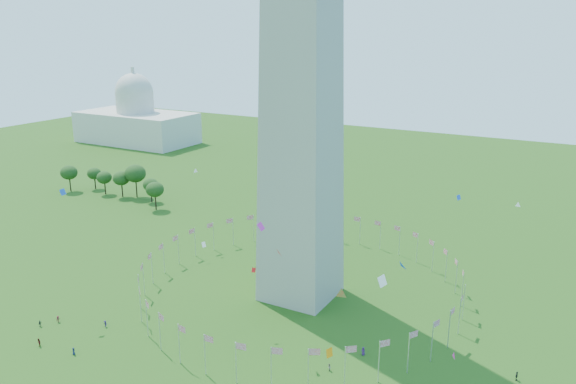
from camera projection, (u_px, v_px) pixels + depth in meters
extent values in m
cylinder|color=silver|center=(460.00, 316.00, 124.54)|extent=(0.24, 0.24, 9.00)
cylinder|color=silver|center=(464.00, 303.00, 130.64)|extent=(0.24, 0.24, 9.00)
cylinder|color=silver|center=(462.00, 290.00, 137.13)|extent=(0.24, 0.24, 9.00)
cylinder|color=silver|center=(456.00, 277.00, 143.81)|extent=(0.24, 0.24, 9.00)
cylinder|color=silver|center=(446.00, 266.00, 150.47)|extent=(0.24, 0.24, 9.00)
cylinder|color=silver|center=(433.00, 257.00, 156.91)|extent=(0.24, 0.24, 9.00)
cylinder|color=silver|center=(417.00, 248.00, 162.93)|extent=(0.24, 0.24, 9.00)
cylinder|color=silver|center=(399.00, 241.00, 168.36)|extent=(0.24, 0.24, 9.00)
cylinder|color=silver|center=(380.00, 235.00, 173.03)|extent=(0.24, 0.24, 9.00)
cylinder|color=silver|center=(360.00, 231.00, 176.79)|extent=(0.24, 0.24, 9.00)
cylinder|color=silver|center=(339.00, 228.00, 179.53)|extent=(0.24, 0.24, 9.00)
cylinder|color=silver|center=(318.00, 226.00, 181.17)|extent=(0.24, 0.24, 9.00)
cylinder|color=silver|center=(296.00, 226.00, 181.66)|extent=(0.24, 0.24, 9.00)
cylinder|color=silver|center=(275.00, 226.00, 180.99)|extent=(0.24, 0.24, 9.00)
cylinder|color=silver|center=(254.00, 228.00, 179.16)|extent=(0.24, 0.24, 9.00)
cylinder|color=silver|center=(233.00, 232.00, 176.25)|extent=(0.24, 0.24, 9.00)
cylinder|color=silver|center=(214.00, 236.00, 172.33)|extent=(0.24, 0.24, 9.00)
cylinder|color=silver|center=(195.00, 242.00, 167.54)|extent=(0.24, 0.24, 9.00)
cylinder|color=silver|center=(178.00, 249.00, 162.00)|extent=(0.24, 0.24, 9.00)
cylinder|color=silver|center=(164.00, 258.00, 155.89)|extent=(0.24, 0.24, 9.00)
cylinder|color=silver|center=(152.00, 268.00, 149.41)|extent=(0.24, 0.24, 9.00)
cylinder|color=silver|center=(144.00, 279.00, 142.73)|extent=(0.24, 0.24, 9.00)
cylinder|color=silver|center=(140.00, 292.00, 136.07)|extent=(0.24, 0.24, 9.00)
cylinder|color=silver|center=(140.00, 305.00, 129.63)|extent=(0.24, 0.24, 9.00)
cylinder|color=silver|center=(147.00, 318.00, 123.61)|extent=(0.24, 0.24, 9.00)
cylinder|color=silver|center=(160.00, 331.00, 118.18)|extent=(0.24, 0.24, 9.00)
cylinder|color=silver|center=(179.00, 344.00, 113.51)|extent=(0.24, 0.24, 9.00)
cylinder|color=silver|center=(205.00, 355.00, 109.75)|extent=(0.24, 0.24, 9.00)
cylinder|color=silver|center=(236.00, 363.00, 107.01)|extent=(0.24, 0.24, 9.00)
cylinder|color=silver|center=(271.00, 368.00, 105.36)|extent=(0.24, 0.24, 9.00)
cylinder|color=silver|center=(308.00, 370.00, 104.87)|extent=(0.24, 0.24, 9.00)
cylinder|color=silver|center=(345.00, 368.00, 105.55)|extent=(0.24, 0.24, 9.00)
cylinder|color=silver|center=(379.00, 362.00, 107.37)|extent=(0.24, 0.24, 9.00)
cylinder|color=silver|center=(408.00, 353.00, 110.29)|extent=(0.24, 0.24, 9.00)
cylinder|color=silver|center=(432.00, 342.00, 114.20)|extent=(0.24, 0.24, 9.00)
cylinder|color=silver|center=(449.00, 329.00, 119.00)|extent=(0.24, 0.24, 9.00)
imported|color=#1B2440|center=(74.00, 351.00, 117.61)|extent=(0.93, 0.77, 1.62)
imported|color=gray|center=(329.00, 367.00, 112.04)|extent=(0.81, 0.91, 1.57)
imported|color=#5C1515|center=(39.00, 343.00, 120.65)|extent=(1.13, 1.12, 1.84)
imported|color=#282828|center=(40.00, 323.00, 128.71)|extent=(0.58, 0.92, 1.56)
imported|color=#3B1B52|center=(363.00, 351.00, 117.41)|extent=(0.93, 0.65, 1.87)
imported|color=#2B1747|center=(105.00, 324.00, 128.63)|extent=(1.02, 0.61, 1.54)
imported|color=#58141C|center=(58.00, 319.00, 130.63)|extent=(0.75, 1.10, 1.56)
imported|color=#272727|center=(517.00, 376.00, 108.94)|extent=(0.78, 1.17, 1.92)
plane|color=blue|center=(402.00, 266.00, 106.92)|extent=(1.88, 2.62, 2.41)
plane|color=white|center=(382.00, 281.00, 81.06)|extent=(1.89, 0.86, 2.03)
plane|color=blue|center=(63.00, 192.00, 129.24)|extent=(0.61, 1.70, 1.80)
plane|color=white|center=(196.00, 171.00, 171.23)|extent=(0.51, 1.66, 1.74)
plane|color=red|center=(254.00, 270.00, 123.96)|extent=(1.32, 0.21, 1.31)
plane|color=#CC2699|center=(261.00, 227.00, 112.50)|extent=(2.04, 0.95, 1.81)
plane|color=blue|center=(459.00, 197.00, 111.08)|extent=(0.62, 1.12, 1.25)
plane|color=#CC2699|center=(454.00, 356.00, 98.70)|extent=(0.72, 1.21, 1.41)
plane|color=orange|center=(329.00, 353.00, 102.14)|extent=(1.83, 0.88, 1.92)
plane|color=white|center=(204.00, 245.00, 164.32)|extent=(0.73, 1.73, 1.57)
plane|color=white|center=(518.00, 205.00, 106.37)|extent=(0.98, 0.24, 1.01)
plane|color=yellow|center=(341.00, 294.00, 105.10)|extent=(1.92, 0.68, 1.91)
plane|color=red|center=(279.00, 252.00, 114.47)|extent=(1.63, 2.25, 2.17)
ellipsoid|color=#26501A|center=(70.00, 179.00, 234.58)|extent=(6.95, 6.95, 10.86)
ellipsoid|color=#26501A|center=(95.00, 179.00, 238.22)|extent=(5.81, 5.81, 9.08)
ellipsoid|color=#26501A|center=(105.00, 183.00, 230.56)|extent=(6.12, 6.12, 9.56)
ellipsoid|color=#26501A|center=(122.00, 185.00, 226.65)|extent=(6.70, 6.70, 10.47)
ellipsoid|color=#26501A|center=(136.00, 181.00, 226.20)|extent=(8.45, 8.45, 13.20)
ellipsoid|color=#26501A|center=(151.00, 191.00, 220.27)|extent=(5.98, 5.98, 9.35)
ellipsoid|color=#26501A|center=(155.00, 196.00, 210.74)|extent=(6.76, 6.76, 10.57)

